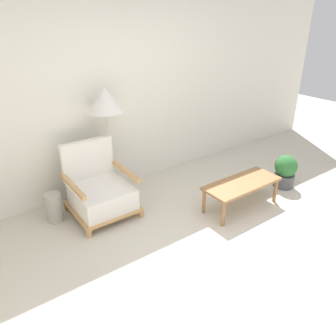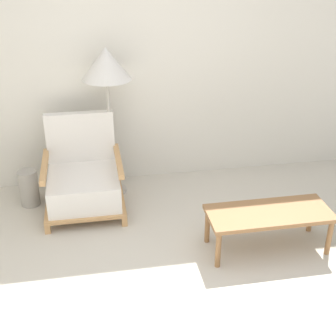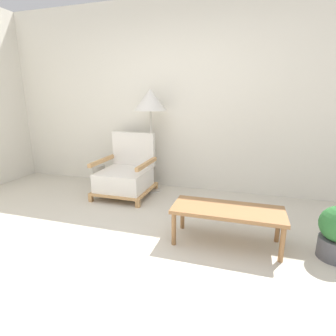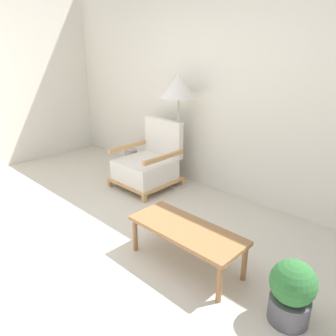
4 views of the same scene
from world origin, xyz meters
name	(u,v)px [view 2 (image 2 of 4)]	position (x,y,z in m)	size (l,w,h in m)	color
ground_plane	(194,319)	(0.00, 0.00, 0.00)	(14.00, 14.00, 0.00)	beige
wall_back	(147,51)	(0.00, 2.21, 1.35)	(8.00, 0.06, 2.70)	silver
armchair	(84,180)	(-0.71, 1.63, 0.30)	(0.73, 0.74, 0.87)	tan
floor_lamp	(106,68)	(-0.42, 1.90, 1.28)	(0.46, 0.46, 1.48)	#B7B2A8
coffee_table	(269,216)	(0.78, 0.70, 0.31)	(1.02, 0.42, 0.36)	olive
vase	(29,188)	(-1.24, 1.78, 0.18)	(0.19, 0.19, 0.36)	#9E998E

